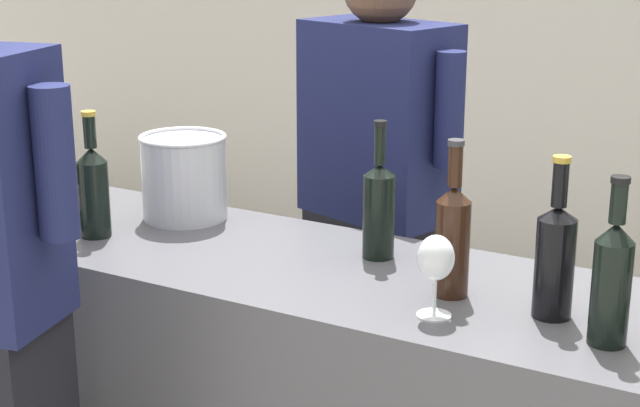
% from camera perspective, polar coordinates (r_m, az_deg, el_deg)
% --- Properties ---
extents(wine_bottle_0, '(0.08, 0.08, 0.33)m').
position_cam_1_polar(wine_bottle_0, '(2.30, 3.45, -0.24)').
color(wine_bottle_0, black).
rests_on(wine_bottle_0, counter).
extents(wine_bottle_1, '(0.07, 0.07, 0.33)m').
position_cam_1_polar(wine_bottle_1, '(1.91, 16.65, -4.24)').
color(wine_bottle_1, black).
rests_on(wine_bottle_1, counter).
extents(wine_bottle_2, '(0.07, 0.07, 0.34)m').
position_cam_1_polar(wine_bottle_2, '(2.08, 7.73, -1.90)').
color(wine_bottle_2, black).
rests_on(wine_bottle_2, counter).
extents(wine_bottle_4, '(0.08, 0.08, 0.33)m').
position_cam_1_polar(wine_bottle_4, '(2.01, 13.54, -3.04)').
color(wine_bottle_4, black).
rests_on(wine_bottle_4, counter).
extents(wine_bottle_6, '(0.07, 0.07, 0.32)m').
position_cam_1_polar(wine_bottle_6, '(2.57, -15.58, 0.81)').
color(wine_bottle_6, black).
rests_on(wine_bottle_6, counter).
extents(wine_bottle_7, '(0.08, 0.08, 0.32)m').
position_cam_1_polar(wine_bottle_7, '(2.52, -13.07, 0.87)').
color(wine_bottle_7, black).
rests_on(wine_bottle_7, counter).
extents(wine_glass, '(0.08, 0.08, 0.17)m').
position_cam_1_polar(wine_glass, '(1.97, 6.77, -3.35)').
color(wine_glass, silver).
rests_on(wine_glass, counter).
extents(ice_bucket, '(0.23, 0.23, 0.23)m').
position_cam_1_polar(ice_bucket, '(2.63, -7.93, 1.58)').
color(ice_bucket, silver).
rests_on(ice_bucket, counter).
extents(person_server, '(0.57, 0.35, 1.66)m').
position_cam_1_polar(person_server, '(2.92, 3.30, -2.21)').
color(person_server, black).
rests_on(person_server, ground_plane).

